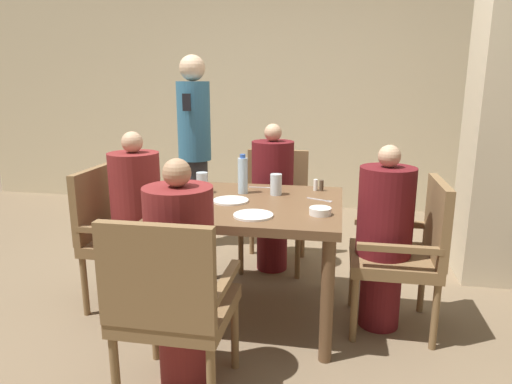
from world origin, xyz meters
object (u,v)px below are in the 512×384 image
Objects in this scene: chair_far_side at (275,203)px; diner_in_far_chair at (272,196)px; diner_in_left_chair at (137,218)px; diner_in_right_chair at (384,236)px; plate_main_right at (253,215)px; teacup_with_saucer at (188,205)px; chair_right_side at (408,248)px; plate_main_left at (231,201)px; chair_left_side at (118,230)px; glass_tall_mid at (202,183)px; bowl_small at (320,211)px; water_bottle at (243,175)px; diner_in_near_chair at (181,273)px; standing_host at (195,147)px; glass_tall_near at (276,185)px; chair_near_corner at (171,301)px.

diner_in_far_chair is at bearing -90.00° from chair_far_side.
diner_in_left_chair reaches higher than diner_in_right_chair.
plate_main_right is at bearing -87.25° from diner_in_far_chair.
chair_far_side is 1.21m from plate_main_right.
chair_right_side is at bearing 11.54° from teacup_with_saucer.
chair_far_side reaches higher than plate_main_left.
teacup_with_saucer reaches higher than plate_main_right.
teacup_with_saucer is (0.58, -0.25, 0.27)m from chair_left_side.
glass_tall_mid is at bearing -123.18° from diner_in_far_chair.
water_bottle is (-0.52, 0.41, 0.10)m from bowl_small.
chair_left_side is at bearing 178.58° from plate_main_left.
diner_in_near_chair is 2.00m from standing_host.
water_bottle is at bearing 82.99° from plate_main_left.
diner_in_left_chair is at bearing 127.11° from diner_in_near_chair.
chair_right_side is 1.11m from water_bottle.
chair_far_side is 0.89m from standing_host.
glass_tall_mid is (-1.15, 0.16, 0.24)m from diner_in_right_chair.
plate_main_left is at bearing -97.01° from water_bottle.
chair_right_side is 2.06m from standing_host.
chair_right_side is 0.54× the size of standing_host.
standing_host is at bearing 130.39° from bowl_small.
glass_tall_mid is at bearing 22.60° from diner_in_left_chair.
bowl_small is at bearing 4.06° from teacup_with_saucer.
plate_main_right is 0.64m from glass_tall_mid.
chair_far_side is at bearing 98.57° from glass_tall_near.
chair_far_side is at bearing 131.21° from diner_in_right_chair.
diner_in_far_chair reaches higher than chair_far_side.
teacup_with_saucer is (-0.34, -1.14, 0.27)m from chair_far_side.
glass_tall_mid is at bearing -69.53° from standing_host.
chair_left_side is 0.81× the size of diner_in_near_chair.
diner_in_far_chair is 5.27× the size of plate_main_left.
diner_in_right_chair is 1.32m from chair_near_corner.
chair_far_side is at bearing 135.93° from chair_right_side.
teacup_with_saucer is (0.44, -0.25, 0.18)m from diner_in_left_chair.
diner_in_near_chair reaches higher than plate_main_left.
standing_host is 12.25× the size of glass_tall_near.
diner_in_far_chair is at bearing 100.71° from glass_tall_near.
diner_in_far_chair is 1.18m from chair_right_side.
glass_tall_near is at bearing 12.83° from diner_in_left_chair.
bowl_small is (-0.51, -0.20, 0.26)m from chair_right_side.
diner_in_left_chair is 1.20m from standing_host.
standing_host reaches higher than glass_tall_mid.
plate_main_left is 0.84× the size of water_bottle.
glass_tall_mid is (-0.48, -0.04, 0.00)m from glass_tall_near.
glass_tall_mid is at bearing -171.08° from water_bottle.
bowl_small is at bearing -66.79° from diner_in_far_chair.
plate_main_left is 0.30m from teacup_with_saucer.
water_bottle is at bearing 167.01° from diner_in_right_chair.
glass_tall_near is at bearing -79.29° from diner_in_far_chair.
teacup_with_saucer is at bearing 104.35° from diner_in_near_chair.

